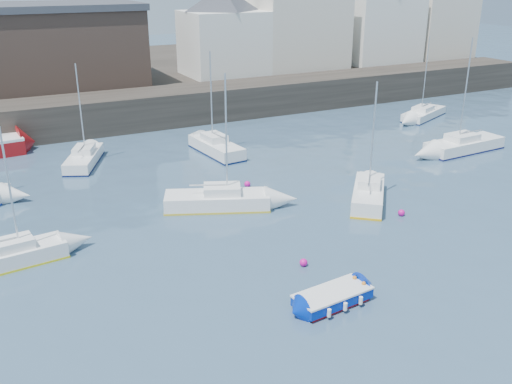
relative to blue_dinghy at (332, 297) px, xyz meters
name	(u,v)px	position (x,y,z in m)	size (l,w,h in m)	color
water	(390,324)	(1.28, -2.26, -0.36)	(220.00, 220.00, 0.00)	#2D4760
quay_wall	(142,109)	(1.28, 32.74, 1.14)	(90.00, 5.00, 3.00)	#28231E
land_strip	(98,79)	(1.28, 50.74, 1.04)	(90.00, 32.00, 2.80)	#28231E
bldg_east_a	(296,13)	(21.28, 39.74, 8.45)	(13.36, 13.36, 11.80)	beige
bldg_east_b	(378,18)	(32.28, 39.24, 7.51)	(11.88, 11.88, 9.95)	white
bldg_east_c	(436,12)	(41.28, 39.24, 8.01)	(11.14, 11.14, 10.95)	beige
bldg_east_d	(223,30)	(12.28, 39.24, 7.00)	(11.14, 11.14, 8.95)	white
warehouse	(52,45)	(-4.72, 40.74, 6.26)	(16.40, 10.40, 7.60)	#3D2D26
blue_dinghy	(332,297)	(0.00, 0.00, 0.00)	(3.54, 1.98, 0.65)	maroon
sailboat_a	(10,256)	(-11.85, 9.83, 0.12)	(5.39, 2.32, 6.80)	white
sailboat_b	(218,200)	(-0.20, 11.85, 0.16)	(6.49, 4.22, 7.98)	white
sailboat_c	(368,194)	(8.36, 8.60, 0.19)	(4.87, 5.38, 7.27)	white
sailboat_d	(464,145)	(21.43, 13.73, 0.17)	(6.91, 2.56, 8.67)	white
sailboat_f	(216,147)	(3.93, 21.87, 0.18)	(2.49, 6.08, 7.69)	white
sailboat_g	(424,114)	(26.05, 23.38, 0.07)	(6.29, 4.23, 7.63)	white
sailboat_h	(84,158)	(-5.67, 23.81, 0.11)	(3.88, 5.83, 7.19)	white
buoy_near	(303,266)	(0.67, 3.45, -0.36)	(0.39, 0.39, 0.39)	#D80D8B
buoy_mid	(401,216)	(8.82, 6.06, -0.36)	(0.39, 0.39, 0.39)	#D80D8B
buoy_far	(247,187)	(2.92, 14.27, -0.36)	(0.41, 0.41, 0.41)	#D80D8B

